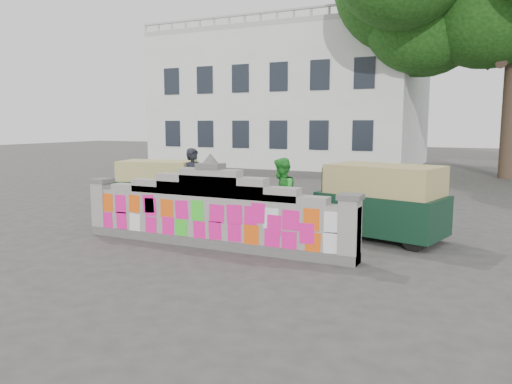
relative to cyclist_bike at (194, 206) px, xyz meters
The scene contains 8 objects.
ground 2.34m from the cyclist_bike, 48.05° to the right, with size 100.00×100.00×0.00m, color #383533.
parapet_wall 2.30m from the cyclist_bike, 48.15° to the right, with size 6.48×0.44×2.01m.
building 21.30m from the cyclist_bike, 105.10° to the left, with size 16.00×10.00×8.90m.
cyclist_bike is the anchor object (origin of this frame).
cyclist_rider 0.36m from the cyclist_bike, 90.00° to the left, with size 0.64×0.42×1.76m, color black.
pedestrian 2.38m from the cyclist_bike, ahead, with size 0.89×0.69×1.82m, color green.
rickshaw_left 2.66m from the cyclist_bike, 145.88° to the left, with size 2.83×1.79×1.52m.
rickshaw_right 4.67m from the cyclist_bike, ahead, with size 3.18×2.01×1.70m.
Camera 1 is at (5.44, -8.99, 2.63)m, focal length 35.00 mm.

